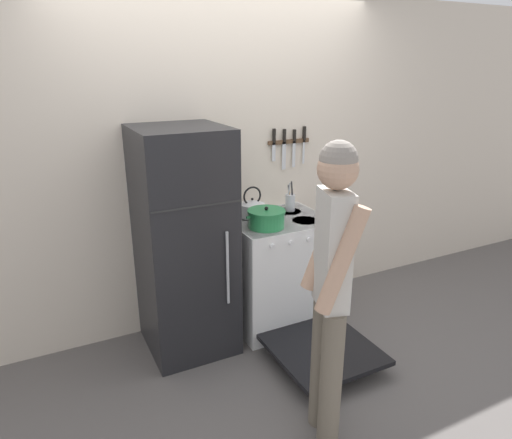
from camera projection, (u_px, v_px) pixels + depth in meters
The scene contains 9 objects.
ground_plane at pixel (228, 309), 3.96m from camera, with size 14.00×14.00×0.00m, color #5B5654.
wall_back at pixel (223, 164), 3.57m from camera, with size 10.00×0.06×2.55m.
refrigerator at pixel (185, 243), 3.23m from camera, with size 0.61×0.66×1.64m.
stove_range at pixel (279, 273), 3.64m from camera, with size 0.75×1.34×0.88m.
dutch_oven_pot at pixel (266, 218), 3.33m from camera, with size 0.32×0.28×0.16m.
tea_kettle at pixel (252, 208), 3.55m from camera, with size 0.25×0.20×0.25m.
utensil_jar at pixel (290, 202), 3.70m from camera, with size 0.08×0.08×0.25m.
person at pixel (331, 282), 2.33m from camera, with size 0.34×0.40×1.69m.
wall_knife_strip at pixel (289, 142), 3.72m from camera, with size 0.38×0.03×0.34m.
Camera 1 is at (-1.35, -3.23, 2.02)m, focal length 32.00 mm.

